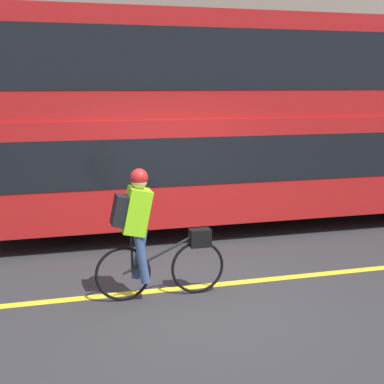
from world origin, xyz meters
TOP-DOWN VIEW (x-y plane):
  - ground_plane at (0.00, 0.00)m, footprint 80.00×80.00m
  - road_center_line at (0.00, 0.23)m, footprint 50.00×0.14m
  - sidewalk_curb at (0.00, 6.04)m, footprint 60.00×2.23m
  - building_facade at (0.00, 7.30)m, footprint 60.00×0.30m
  - bus at (1.68, 3.20)m, footprint 9.72×2.46m
  - cyclist_on_bike at (-0.72, 0.03)m, footprint 1.61×0.32m
  - street_sign_post at (6.30, 5.92)m, footprint 0.36×0.09m

SIDE VIEW (x-z plane):
  - ground_plane at x=0.00m, z-range 0.00..0.00m
  - road_center_line at x=0.00m, z-range 0.00..0.01m
  - sidewalk_curb at x=0.00m, z-range 0.00..0.16m
  - cyclist_on_bike at x=-0.72m, z-range 0.06..1.67m
  - street_sign_post at x=6.30m, z-range 0.31..2.75m
  - bus at x=1.68m, z-range 0.21..3.92m
  - building_facade at x=0.00m, z-range 0.00..6.07m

